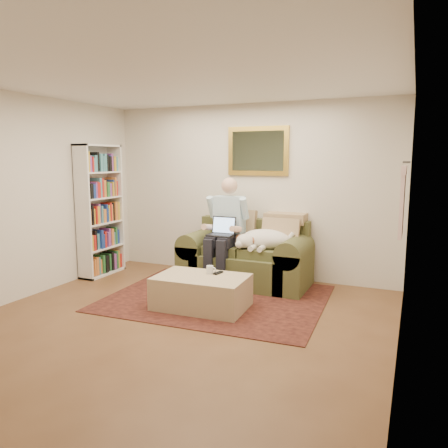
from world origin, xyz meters
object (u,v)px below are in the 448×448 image
Objects in this scene: sleeping_dog at (266,239)px; coffee_mug at (210,270)px; bookshelf at (100,210)px; sofa at (246,262)px; laptop at (222,230)px; seated_man at (224,232)px; ottoman at (202,292)px.

sleeping_dog reaches higher than coffee_mug.
sleeping_dog is 2.61m from bookshelf.
sofa is 0.60m from laptop.
seated_man is 2.04× the size of sleeping_dog.
sofa is 2.38m from bookshelf.
coffee_mug is (-0.39, -0.97, -0.25)m from sleeping_dog.
laptop is at bearing 99.27° from ottoman.
ottoman is at bearing -81.34° from seated_man.
ottoman is 0.29m from coffee_mug.
seated_man is 1.40× the size of ottoman.
sofa is 2.43× the size of sleeping_dog.
coffee_mug is at bearing 72.74° from ottoman.
laptop is at bearing -90.00° from seated_man.
sofa is at bearing 31.45° from seated_man.
seated_man is 15.20× the size of coffee_mug.
bookshelf is at bearing -172.96° from seated_man.
laptop is at bearing -166.36° from sleeping_dog.
bookshelf reaches higher than sleeping_dog.
coffee_mug is (0.04, 0.14, 0.25)m from ottoman.
coffee_mug is 0.05× the size of bookshelf.
sofa is 18.07× the size of coffee_mug.
ottoman is at bearing -95.39° from sofa.
sofa is at bearing 164.26° from sleeping_dog.
ottoman is at bearing -111.50° from sleeping_dog.
sleeping_dog is at bearing 7.13° from seated_man.
coffee_mug reaches higher than ottoman.
coffee_mug is 2.34m from bookshelf.
sleeping_dog is at bearing 67.88° from coffee_mug.
bookshelf is at bearing -172.94° from sleeping_dog.
seated_man is 0.97m from coffee_mug.
laptop is 0.62m from sleeping_dog.
ottoman is at bearing -80.73° from laptop.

